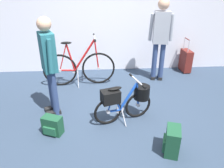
{
  "coord_description": "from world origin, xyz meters",
  "views": [
    {
      "loc": [
        -0.11,
        -2.97,
        2.22
      ],
      "look_at": [
        0.11,
        0.32,
        0.55
      ],
      "focal_mm": 35.46,
      "sensor_mm": 36.0,
      "label": 1
    }
  ],
  "objects_px": {
    "folding_bike_foreground": "(126,100)",
    "backpack_on_floor": "(52,126)",
    "rolling_suitcase": "(186,61)",
    "display_bike_left": "(79,68)",
    "handbag_on_floor": "(172,141)",
    "visitor_near_wall": "(161,35)",
    "visitor_browsing": "(49,62)"
  },
  "relations": [
    {
      "from": "folding_bike_foreground",
      "to": "visitor_browsing",
      "type": "relative_size",
      "value": 0.59
    },
    {
      "from": "folding_bike_foreground",
      "to": "visitor_browsing",
      "type": "height_order",
      "value": "visitor_browsing"
    },
    {
      "from": "visitor_browsing",
      "to": "rolling_suitcase",
      "type": "bearing_deg",
      "value": 28.93
    },
    {
      "from": "backpack_on_floor",
      "to": "display_bike_left",
      "type": "bearing_deg",
      "value": 79.32
    },
    {
      "from": "handbag_on_floor",
      "to": "display_bike_left",
      "type": "bearing_deg",
      "value": 122.25
    },
    {
      "from": "handbag_on_floor",
      "to": "rolling_suitcase",
      "type": "bearing_deg",
      "value": 66.44
    },
    {
      "from": "folding_bike_foreground",
      "to": "visitor_near_wall",
      "type": "relative_size",
      "value": 0.55
    },
    {
      "from": "visitor_browsing",
      "to": "backpack_on_floor",
      "type": "height_order",
      "value": "visitor_browsing"
    },
    {
      "from": "visitor_browsing",
      "to": "backpack_on_floor",
      "type": "distance_m",
      "value": 1.0
    },
    {
      "from": "folding_bike_foreground",
      "to": "display_bike_left",
      "type": "relative_size",
      "value": 0.63
    },
    {
      "from": "visitor_near_wall",
      "to": "backpack_on_floor",
      "type": "relative_size",
      "value": 5.38
    },
    {
      "from": "handbag_on_floor",
      "to": "folding_bike_foreground",
      "type": "bearing_deg",
      "value": 123.63
    },
    {
      "from": "folding_bike_foreground",
      "to": "display_bike_left",
      "type": "xyz_separation_m",
      "value": [
        -0.84,
        1.37,
        0.01
      ]
    },
    {
      "from": "display_bike_left",
      "to": "visitor_browsing",
      "type": "height_order",
      "value": "visitor_browsing"
    },
    {
      "from": "handbag_on_floor",
      "to": "visitor_browsing",
      "type": "bearing_deg",
      "value": 147.62
    },
    {
      "from": "backpack_on_floor",
      "to": "handbag_on_floor",
      "type": "height_order",
      "value": "handbag_on_floor"
    },
    {
      "from": "rolling_suitcase",
      "to": "handbag_on_floor",
      "type": "bearing_deg",
      "value": -113.56
    },
    {
      "from": "visitor_near_wall",
      "to": "rolling_suitcase",
      "type": "relative_size",
      "value": 2.13
    },
    {
      "from": "visitor_near_wall",
      "to": "rolling_suitcase",
      "type": "distance_m",
      "value": 1.18
    },
    {
      "from": "folding_bike_foreground",
      "to": "backpack_on_floor",
      "type": "height_order",
      "value": "folding_bike_foreground"
    },
    {
      "from": "folding_bike_foreground",
      "to": "handbag_on_floor",
      "type": "relative_size",
      "value": 2.48
    },
    {
      "from": "folding_bike_foreground",
      "to": "rolling_suitcase",
      "type": "bearing_deg",
      "value": 48.4
    },
    {
      "from": "visitor_browsing",
      "to": "handbag_on_floor",
      "type": "bearing_deg",
      "value": -32.38
    },
    {
      "from": "folding_bike_foreground",
      "to": "rolling_suitcase",
      "type": "height_order",
      "value": "rolling_suitcase"
    },
    {
      "from": "display_bike_left",
      "to": "rolling_suitcase",
      "type": "height_order",
      "value": "display_bike_left"
    },
    {
      "from": "display_bike_left",
      "to": "visitor_near_wall",
      "type": "distance_m",
      "value": 1.86
    },
    {
      "from": "visitor_browsing",
      "to": "folding_bike_foreground",
      "type": "bearing_deg",
      "value": -14.41
    },
    {
      "from": "display_bike_left",
      "to": "visitor_near_wall",
      "type": "relative_size",
      "value": 0.86
    },
    {
      "from": "folding_bike_foreground",
      "to": "visitor_near_wall",
      "type": "height_order",
      "value": "visitor_near_wall"
    },
    {
      "from": "backpack_on_floor",
      "to": "handbag_on_floor",
      "type": "distance_m",
      "value": 1.75
    },
    {
      "from": "rolling_suitcase",
      "to": "visitor_browsing",
      "type": "bearing_deg",
      "value": -151.07
    },
    {
      "from": "visitor_near_wall",
      "to": "backpack_on_floor",
      "type": "distance_m",
      "value": 2.87
    }
  ]
}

